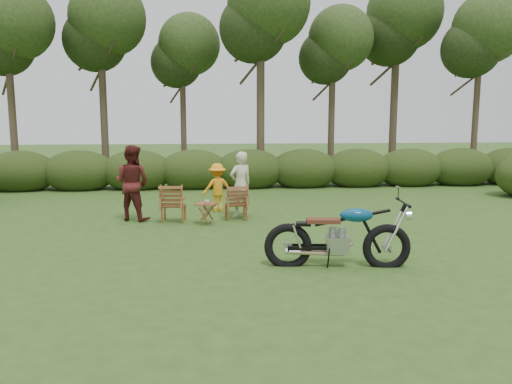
{
  "coord_description": "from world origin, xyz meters",
  "views": [
    {
      "loc": [
        -1.45,
        -8.91,
        2.5
      ],
      "look_at": [
        -0.44,
        1.79,
        0.9
      ],
      "focal_mm": 35.0,
      "sensor_mm": 36.0,
      "label": 1
    }
  ],
  "objects": [
    {
      "name": "cup",
      "position": [
        -1.52,
        2.7,
        0.55
      ],
      "size": [
        0.12,
        0.12,
        0.09
      ],
      "primitive_type": "imported",
      "rotation": [
        0.0,
        0.0,
        0.02
      ],
      "color": "beige",
      "rests_on": "side_table"
    },
    {
      "name": "adult_a",
      "position": [
        -0.67,
        3.6,
        0.0
      ],
      "size": [
        0.72,
        0.63,
        1.66
      ],
      "primitive_type": "imported",
      "rotation": [
        0.0,
        0.0,
        3.62
      ],
      "color": "beige",
      "rests_on": "ground"
    },
    {
      "name": "adult_b",
      "position": [
        -3.34,
        3.4,
        0.0
      ],
      "size": [
        1.11,
        1.0,
        1.85
      ],
      "primitive_type": "imported",
      "rotation": [
        0.0,
        0.0,
        2.73
      ],
      "color": "#4C1715",
      "rests_on": "ground"
    },
    {
      "name": "motorcycle",
      "position": [
        0.69,
        -0.86,
        0.0
      ],
      "size": [
        2.42,
        1.18,
        1.33
      ],
      "primitive_type": null,
      "rotation": [
        0.0,
        0.0,
        -0.13
      ],
      "color": "#0D73B1",
      "rests_on": "ground"
    },
    {
      "name": "side_table",
      "position": [
        -1.54,
        2.74,
        0.25
      ],
      "size": [
        0.59,
        0.55,
        0.5
      ],
      "primitive_type": null,
      "rotation": [
        0.0,
        0.0,
        -0.33
      ],
      "color": "brown",
      "rests_on": "ground"
    },
    {
      "name": "lawn_chair_right",
      "position": [
        -0.81,
        3.29,
        0.0
      ],
      "size": [
        0.63,
        0.63,
        0.86
      ],
      "primitive_type": null,
      "rotation": [
        0.0,
        0.0,
        3.22
      ],
      "color": "brown",
      "rests_on": "ground"
    },
    {
      "name": "child",
      "position": [
        -1.25,
        4.37,
        0.0
      ],
      "size": [
        0.93,
        0.68,
        1.3
      ],
      "primitive_type": "imported",
      "rotation": [
        0.0,
        0.0,
        3.4
      ],
      "color": "orange",
      "rests_on": "ground"
    },
    {
      "name": "tree_line",
      "position": [
        0.5,
        9.74,
        3.81
      ],
      "size": [
        22.52,
        11.62,
        8.14
      ],
      "color": "#3D2D21",
      "rests_on": "ground"
    },
    {
      "name": "ground",
      "position": [
        0.0,
        0.0,
        0.0
      ],
      "size": [
        80.0,
        80.0,
        0.0
      ],
      "primitive_type": "plane",
      "color": "#2B4A18",
      "rests_on": "ground"
    },
    {
      "name": "lawn_chair_left",
      "position": [
        -2.34,
        3.15,
        0.0
      ],
      "size": [
        0.68,
        0.68,
        0.92
      ],
      "primitive_type": null,
      "rotation": [
        0.0,
        0.0,
        3.05
      ],
      "color": "brown",
      "rests_on": "ground"
    }
  ]
}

